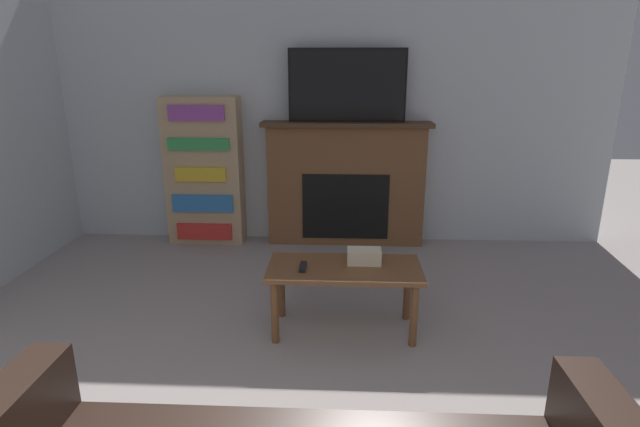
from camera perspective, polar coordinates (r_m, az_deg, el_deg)
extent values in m
cube|color=silver|center=(4.88, -1.26, 12.48)|extent=(5.78, 0.06, 2.70)
cube|color=brown|center=(4.85, 2.95, 3.18)|extent=(1.50, 0.22, 1.15)
cube|color=black|center=(4.79, 2.92, 0.76)|extent=(0.82, 0.01, 0.63)
cube|color=#4C331E|center=(4.72, 3.06, 10.16)|extent=(1.60, 0.28, 0.04)
cube|color=black|center=(4.70, 3.13, 14.40)|extent=(1.08, 0.03, 0.66)
cube|color=black|center=(4.68, 3.13, 14.39)|extent=(1.04, 0.01, 0.62)
cube|color=brown|center=(3.26, 2.81, -6.31)|extent=(0.99, 0.47, 0.03)
cylinder|color=brown|center=(3.23, -5.19, -11.13)|extent=(0.05, 0.05, 0.43)
cylinder|color=brown|center=(3.23, 10.69, -11.33)|extent=(0.05, 0.05, 0.43)
cylinder|color=brown|center=(3.53, -4.43, -8.48)|extent=(0.05, 0.05, 0.43)
cylinder|color=brown|center=(3.54, 9.94, -8.66)|extent=(0.05, 0.05, 0.43)
cube|color=beige|center=(3.29, 5.07, -4.89)|extent=(0.22, 0.12, 0.10)
cube|color=black|center=(3.22, -1.97, -6.10)|extent=(0.04, 0.15, 0.02)
cube|color=tan|center=(4.98, -13.06, 4.74)|extent=(0.73, 0.26, 1.43)
cube|color=red|center=(5.00, -13.06, -2.02)|extent=(0.54, 0.03, 0.16)
cube|color=#2D70B7|center=(4.92, -13.28, 1.13)|extent=(0.58, 0.03, 0.17)
cube|color=gold|center=(4.85, -13.51, 4.37)|extent=(0.48, 0.03, 0.13)
cube|color=green|center=(4.80, -13.74, 7.69)|extent=(0.58, 0.03, 0.11)
cube|color=purple|center=(4.76, -13.98, 11.08)|extent=(0.52, 0.03, 0.14)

